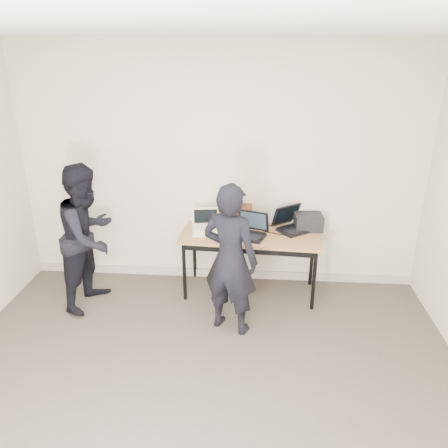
# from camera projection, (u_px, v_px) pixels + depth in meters

# --- Properties ---
(room) EXTENTS (4.60, 4.60, 2.80)m
(room) POSITION_uv_depth(u_px,v_px,m) (188.00, 260.00, 2.74)
(room) COLOR #453D35
(room) RESTS_ON ground
(desk) EXTENTS (1.54, 0.75, 0.72)m
(desk) POSITION_uv_depth(u_px,v_px,m) (251.00, 239.00, 4.74)
(desk) COLOR #99673A
(desk) RESTS_ON ground
(laptop_beige) EXTENTS (0.34, 0.33, 0.24)m
(laptop_beige) POSITION_uv_depth(u_px,v_px,m) (206.00, 227.00, 4.77)
(laptop_beige) COLOR beige
(laptop_beige) RESTS_ON desk
(laptop_center) EXTENTS (0.42, 0.41, 0.26)m
(laptop_center) POSITION_uv_depth(u_px,v_px,m) (250.00, 231.00, 4.65)
(laptop_center) COLOR black
(laptop_center) RESTS_ON desk
(laptop_right) EXTENTS (0.48, 0.48, 0.26)m
(laptop_right) POSITION_uv_depth(u_px,v_px,m) (292.00, 224.00, 4.81)
(laptop_right) COLOR black
(laptop_right) RESTS_ON desk
(leather_satchel) EXTENTS (0.36, 0.18, 0.25)m
(leather_satchel) POSITION_uv_depth(u_px,v_px,m) (235.00, 215.00, 4.89)
(leather_satchel) COLOR #572617
(leather_satchel) RESTS_ON desk
(tissue) EXTENTS (0.14, 0.12, 0.08)m
(tissue) POSITION_uv_depth(u_px,v_px,m) (238.00, 202.00, 4.83)
(tissue) COLOR white
(tissue) RESTS_ON leather_satchel
(equipment_box) EXTENTS (0.31, 0.27, 0.17)m
(equipment_box) POSITION_uv_depth(u_px,v_px,m) (308.00, 222.00, 4.82)
(equipment_box) COLOR black
(equipment_box) RESTS_ON desk
(power_brick) EXTENTS (0.08, 0.06, 0.03)m
(power_brick) POSITION_uv_depth(u_px,v_px,m) (230.00, 238.00, 4.57)
(power_brick) COLOR black
(power_brick) RESTS_ON desk
(cables) EXTENTS (1.02, 0.45, 0.01)m
(cables) POSITION_uv_depth(u_px,v_px,m) (246.00, 233.00, 4.73)
(cables) COLOR silver
(cables) RESTS_ON desk
(person_typist) EXTENTS (0.64, 0.53, 1.50)m
(person_typist) POSITION_uv_depth(u_px,v_px,m) (230.00, 260.00, 4.08)
(person_typist) COLOR black
(person_typist) RESTS_ON ground
(person_observer) EXTENTS (0.75, 0.87, 1.55)m
(person_observer) POSITION_uv_depth(u_px,v_px,m) (89.00, 236.00, 4.52)
(person_observer) COLOR black
(person_observer) RESTS_ON ground
(baseboard) EXTENTS (4.50, 0.03, 0.10)m
(baseboard) POSITION_uv_depth(u_px,v_px,m) (220.00, 273.00, 5.29)
(baseboard) COLOR #A59989
(baseboard) RESTS_ON ground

